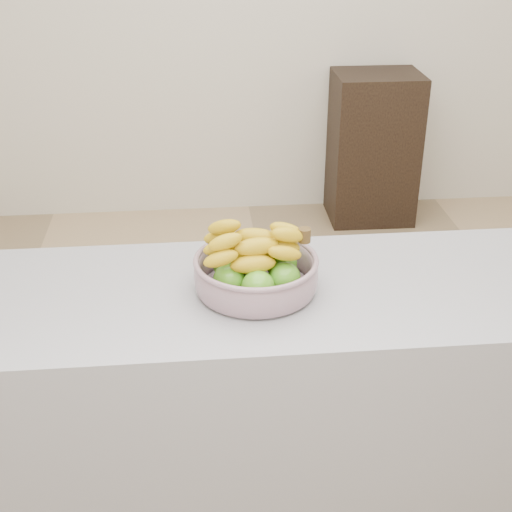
# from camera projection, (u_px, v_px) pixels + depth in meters

# --- Properties ---
(ground) EXTENTS (4.00, 4.00, 0.00)m
(ground) POSITION_uv_depth(u_px,v_px,m) (292.00, 408.00, 2.83)
(ground) COLOR tan
(ground) RESTS_ON ground
(counter) EXTENTS (2.00, 0.60, 0.90)m
(counter) POSITION_uv_depth(u_px,v_px,m) (324.00, 418.00, 2.10)
(counter) COLOR #95949C
(counter) RESTS_ON ground
(cabinet) EXTENTS (0.50, 0.40, 0.89)m
(cabinet) POSITION_uv_depth(u_px,v_px,m) (373.00, 148.00, 4.25)
(cabinet) COLOR black
(cabinet) RESTS_ON ground
(fruit_bowl) EXTENTS (0.32, 0.32, 0.17)m
(fruit_bowl) POSITION_uv_depth(u_px,v_px,m) (256.00, 270.00, 1.85)
(fruit_bowl) COLOR #9EA9BE
(fruit_bowl) RESTS_ON counter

